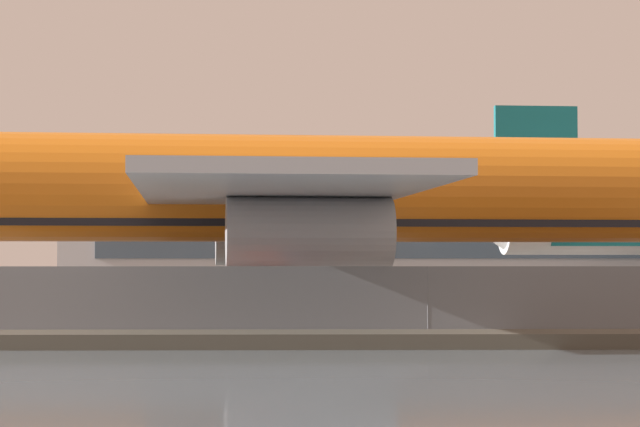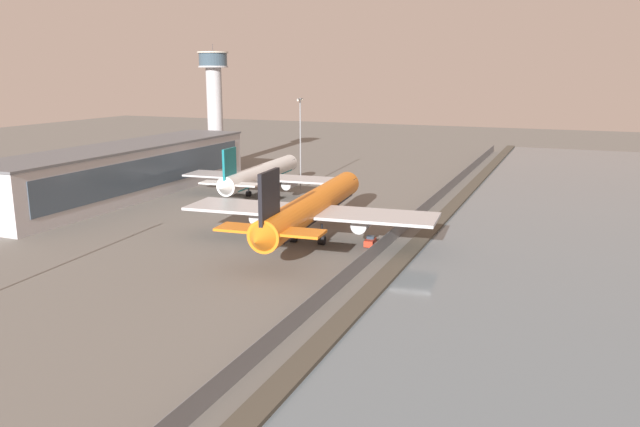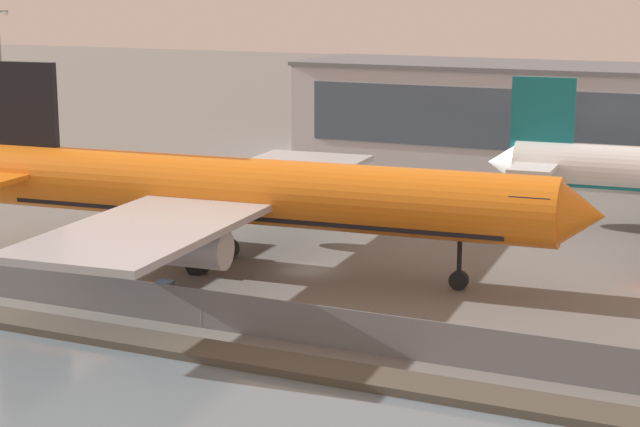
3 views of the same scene
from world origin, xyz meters
TOP-DOWN VIEW (x-y plane):
  - ground_plane at (0.00, 0.00)m, footprint 500.00×500.00m
  - shoreline_seawall at (0.00, -20.50)m, footprint 320.00×3.00m
  - perimeter_fence at (0.00, -16.00)m, footprint 280.00×0.10m
  - cargo_jet_orange at (-4.90, -1.66)m, footprint 54.20×46.60m
  - baggage_tug at (-5.20, -13.00)m, footprint 3.32×1.85m
  - terminal_building at (16.02, 57.35)m, footprint 83.92×18.09m
  - apron_light_mast_apron_east at (-54.69, 28.03)m, footprint 3.20×0.40m

SIDE VIEW (x-z plane):
  - ground_plane at x=0.00m, z-range 0.00..0.00m
  - shoreline_seawall at x=0.00m, z-range 0.00..0.50m
  - baggage_tug at x=-5.20m, z-range -0.09..1.71m
  - perimeter_fence at x=0.00m, z-range 0.00..2.63m
  - cargo_jet_orange at x=-4.90m, z-range -1.89..14.08m
  - terminal_building at x=16.02m, z-range 0.01..12.60m
  - apron_light_mast_apron_east at x=-54.69m, z-range 1.26..20.54m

